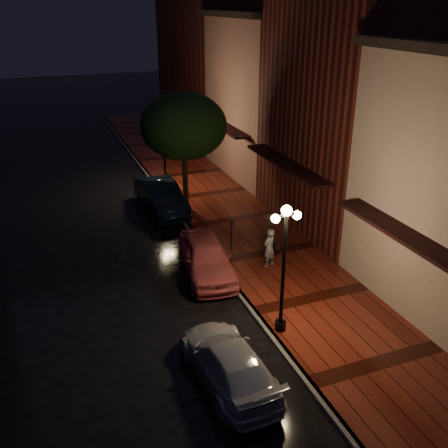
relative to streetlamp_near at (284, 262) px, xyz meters
name	(u,v)px	position (x,y,z in m)	size (l,w,h in m)	color
ground	(216,265)	(-0.35, 5.00, -2.60)	(120.00, 120.00, 0.00)	black
sidewalk	(266,254)	(1.90, 5.00, -2.53)	(4.50, 60.00, 0.15)	#45140C
curb	(216,263)	(-0.35, 5.00, -2.53)	(0.25, 60.00, 0.15)	#595451
storefront_mid	(348,107)	(6.65, 7.00, 2.90)	(5.00, 8.00, 11.00)	#511914
storefront_far	(268,100)	(6.65, 15.00, 1.90)	(5.00, 8.00, 9.00)	#8C5951
storefront_extra	(211,70)	(6.65, 25.00, 2.40)	(5.00, 12.00, 10.00)	#511914
streetlamp_near	(284,262)	(0.00, 0.00, 0.00)	(0.96, 0.36, 4.31)	black
streetlamp_far	(164,146)	(0.00, 14.00, 0.00)	(0.96, 0.36, 4.31)	black
street_tree	(184,128)	(0.26, 10.99, 1.64)	(4.16, 4.16, 5.80)	black
pink_car	(206,257)	(-0.95, 4.44, -1.86)	(1.75, 4.36, 1.49)	#D4575A
navy_car	(161,196)	(-0.95, 11.37, -1.82)	(1.65, 4.72, 1.55)	black
silver_car	(228,362)	(-2.35, -1.41, -1.97)	(1.75, 4.31, 1.25)	#B2B2BA
woman_with_umbrella	(270,232)	(1.49, 3.93, -0.97)	(0.93, 0.95, 2.24)	silver
parking_meter	(231,231)	(0.65, 5.83, -1.62)	(0.15, 0.14, 1.37)	black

